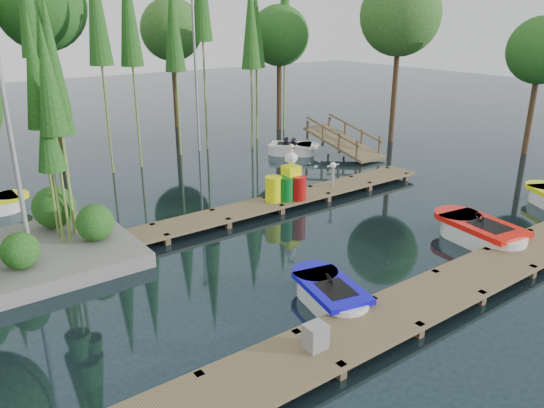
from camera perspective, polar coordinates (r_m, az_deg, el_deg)
ground_plane at (r=14.59m, az=-0.41°, el=-5.00°), size 90.00×90.00×0.00m
near_dock at (r=11.57m, az=13.12°, el=-11.35°), size 18.00×1.50×0.50m
far_dock at (r=16.92m, az=-2.67°, el=-0.59°), size 15.00×1.20×0.50m
tree_screen at (r=22.06m, az=-22.62°, el=18.38°), size 34.42×18.53×10.31m
lamp_island at (r=13.53m, az=-26.81°, el=9.82°), size 0.30×0.30×7.25m
lamp_rear at (r=24.77m, az=-8.28°, el=15.31°), size 0.30×0.30×7.25m
ramp at (r=24.67m, az=7.63°, el=6.68°), size 1.50×3.94×1.49m
boat_blue at (r=12.00m, az=6.28°, el=-9.71°), size 1.56×2.56×0.80m
boat_red at (r=16.08m, az=21.48°, el=-2.94°), size 1.66×3.04×0.97m
boat_white_far at (r=24.49m, az=2.15°, el=5.94°), size 2.46×2.44×1.13m
utility_cabinet at (r=10.03m, az=4.68°, el=-14.02°), size 0.40×0.34×0.49m
yellow_barrel at (r=17.33m, az=0.17°, el=1.64°), size 0.55×0.55×0.83m
drum_cluster at (r=17.57m, az=2.22°, el=2.31°), size 1.07×0.98×1.84m
seagull_post at (r=18.89m, az=6.56°, el=3.64°), size 0.56×0.30×0.89m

